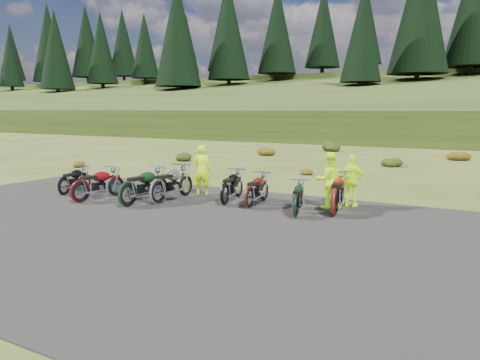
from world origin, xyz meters
The scene contains 41 objects.
ground centered at (0.00, 0.00, 0.00)m, with size 300.00×300.00×0.00m, color #3D4B19.
gravel_pad centered at (0.00, -2.00, 0.00)m, with size 20.00×12.00×0.04m, color black.
hill_slope centered at (0.00, 50.00, 0.00)m, with size 300.00×46.00×3.00m, color #283913, non-canonical shape.
hill_plateau centered at (0.00, 110.00, 0.00)m, with size 300.00×90.00×9.17m, color #283913.
conifer_4 centered at (-111.00, 72.00, 18.46)m, with size 6.60×6.60×17.00m.
conifer_5 centered at (-105.00, 78.00, 18.16)m, with size 6.16×6.16×16.00m.
conifer_7 centered at (-93.00, 59.00, 14.36)m, with size 5.28×5.28×14.00m.
conifer_8 centered at (-87.00, 65.00, 18.57)m, with size 7.92×7.92×20.00m.
conifer_9 centered at (-81.00, 71.00, 19.26)m, with size 7.48×7.48×19.00m.
conifer_10 centered at (-75.00, 77.00, 19.16)m, with size 7.04×7.04×18.00m.
conifer_11 centered at (-69.00, 52.00, 14.47)m, with size 6.60×6.60×17.00m.
conifer_12 centered at (-63.00, 58.00, 15.17)m, with size 6.16×6.16×16.00m.
conifer_13 centered at (-57.00, 64.00, 15.86)m, with size 5.72×5.72×15.00m.
conifer_14 centered at (-51.00, 70.00, 16.55)m, with size 5.28×5.28×14.00m.
conifer_15 centered at (-45.00, 76.00, 20.16)m, with size 7.92×7.92×20.00m.
conifer_16 centered at (-39.00, 51.00, 15.28)m, with size 7.48×7.48×19.00m.
conifer_17 centered at (-33.00, 57.00, 15.97)m, with size 7.04×7.04×18.00m.
conifer_18 centered at (-27.00, 63.00, 16.66)m, with size 6.60×6.60×17.00m.
conifer_19 centered at (-21.00, 69.00, 17.36)m, with size 6.16×6.16×16.00m.
conifer_20 centered at (-15.00, 75.00, 17.65)m, with size 5.72×5.72×15.00m.
conifer_21 centered at (-9.00, 50.00, 12.56)m, with size 5.28×5.28×14.00m.
conifer_22 centered at (-3.00, 56.00, 16.77)m, with size 7.92×7.92×20.00m.
conifer_23 centered at (3.00, 62.00, 17.47)m, with size 7.48×7.48×19.00m.
shrub_0 centered at (-12.00, 6.00, 0.23)m, with size 0.77×0.77×0.45m, color #6A380D.
shrub_1 centered at (-9.10, 11.30, 0.31)m, with size 1.03×1.03×0.61m, color black.
shrub_2 centered at (-6.20, 16.60, 0.38)m, with size 1.30×1.30×0.77m, color #6A380D.
shrub_3 centered at (-3.30, 21.90, 0.46)m, with size 1.56×1.56×0.92m, color black.
shrub_4 centered at (-0.40, 9.20, 0.23)m, with size 0.77×0.77×0.45m, color #6A380D.
shrub_5 centered at (2.50, 14.50, 0.31)m, with size 1.03×1.03×0.61m, color black.
shrub_6 centered at (5.40, 19.80, 0.38)m, with size 1.30×1.30×0.77m, color #6A380D.
motorcycle_0 centered at (-5.89, -0.25, 0.00)m, with size 1.89×0.63×0.99m, color black, non-canonical shape.
motorcycle_1 centered at (-4.32, -0.92, 0.00)m, with size 2.16×0.72×1.13m, color maroon, non-canonical shape.
motorcycle_2 centered at (-2.48, -0.65, 0.00)m, with size 2.31×0.77×1.21m, color black, non-canonical shape.
motorcycle_3 centered at (-1.92, 0.15, 0.00)m, with size 2.33×0.78×1.22m, color #B9B8BE, non-canonical shape.
motorcycle_4 centered at (0.99, 1.03, 0.00)m, with size 1.99×0.66×1.04m, color #50120D, non-canonical shape.
motorcycle_5 centered at (0.08, 1.07, 0.00)m, with size 2.07×0.69×1.08m, color black, non-canonical shape.
motorcycle_6 centered at (3.65, 1.33, 0.00)m, with size 2.29×0.76×1.20m, color #9D110B, non-canonical shape.
motorcycle_7 centered at (2.75, 0.57, 0.00)m, with size 1.88×0.63×0.98m, color black, non-canonical shape.
person_middle centered at (-1.67, 2.34, 0.90)m, with size 0.66×0.43×1.80m, color #C8FF0D.
person_right_a centered at (3.11, 2.35, 0.88)m, with size 0.86×0.67×1.76m, color #C8FF0D.
person_right_b centered at (3.68, 2.92, 0.83)m, with size 0.97×0.40×1.66m, color #C8FF0D.
Camera 1 is at (7.77, -11.59, 3.10)m, focal length 35.00 mm.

